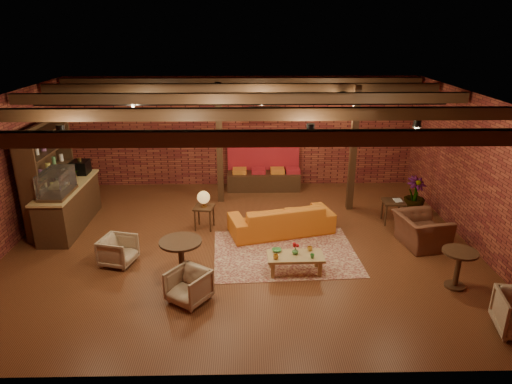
{
  "coord_description": "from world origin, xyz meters",
  "views": [
    {
      "loc": [
        0.13,
        -9.07,
        4.62
      ],
      "look_at": [
        0.31,
        0.2,
        1.15
      ],
      "focal_mm": 32.0,
      "sensor_mm": 36.0,
      "label": 1
    }
  ],
  "objects_px": {
    "coffee_table": "(295,257)",
    "round_table_right": "(459,263)",
    "armchair_b": "(189,285)",
    "round_table_left": "(181,254)",
    "plant_tall": "(419,160)",
    "sofa": "(281,219)",
    "armchair_right": "(422,226)",
    "armchair_a": "(118,249)",
    "side_table_book": "(394,202)",
    "side_table_lamp": "(204,200)"
  },
  "relations": [
    {
      "from": "sofa",
      "to": "round_table_right",
      "type": "height_order",
      "value": "round_table_right"
    },
    {
      "from": "sofa",
      "to": "side_table_lamp",
      "type": "bearing_deg",
      "value": -23.44
    },
    {
      "from": "side_table_lamp",
      "to": "side_table_book",
      "type": "xyz_separation_m",
      "value": [
        4.55,
        0.24,
        -0.19
      ]
    },
    {
      "from": "round_table_right",
      "to": "plant_tall",
      "type": "height_order",
      "value": "plant_tall"
    },
    {
      "from": "round_table_left",
      "to": "coffee_table",
      "type": "bearing_deg",
      "value": 6.65
    },
    {
      "from": "armchair_right",
      "to": "round_table_right",
      "type": "bearing_deg",
      "value": 172.0
    },
    {
      "from": "coffee_table",
      "to": "side_table_lamp",
      "type": "bearing_deg",
      "value": 133.06
    },
    {
      "from": "sofa",
      "to": "side_table_lamp",
      "type": "height_order",
      "value": "side_table_lamp"
    },
    {
      "from": "round_table_left",
      "to": "side_table_book",
      "type": "bearing_deg",
      "value": 28.2
    },
    {
      "from": "coffee_table",
      "to": "round_table_left",
      "type": "xyz_separation_m",
      "value": [
        -2.16,
        -0.25,
        0.23
      ]
    },
    {
      "from": "coffee_table",
      "to": "round_table_right",
      "type": "relative_size",
      "value": 1.49
    },
    {
      "from": "armchair_b",
      "to": "round_table_left",
      "type": "bearing_deg",
      "value": 141.78
    },
    {
      "from": "sofa",
      "to": "armchair_right",
      "type": "height_order",
      "value": "armchair_right"
    },
    {
      "from": "round_table_left",
      "to": "plant_tall",
      "type": "bearing_deg",
      "value": 30.11
    },
    {
      "from": "coffee_table",
      "to": "plant_tall",
      "type": "bearing_deg",
      "value": 41.25
    },
    {
      "from": "armchair_b",
      "to": "plant_tall",
      "type": "height_order",
      "value": "plant_tall"
    },
    {
      "from": "armchair_b",
      "to": "coffee_table",
      "type": "bearing_deg",
      "value": 61.39
    },
    {
      "from": "coffee_table",
      "to": "side_table_lamp",
      "type": "relative_size",
      "value": 1.18
    },
    {
      "from": "armchair_a",
      "to": "armchair_right",
      "type": "relative_size",
      "value": 0.6
    },
    {
      "from": "armchair_b",
      "to": "side_table_book",
      "type": "relative_size",
      "value": 1.1
    },
    {
      "from": "coffee_table",
      "to": "armchair_right",
      "type": "bearing_deg",
      "value": 20.91
    },
    {
      "from": "round_table_left",
      "to": "side_table_book",
      "type": "xyz_separation_m",
      "value": [
        4.77,
        2.56,
        -0.03
      ]
    },
    {
      "from": "round_table_left",
      "to": "armchair_right",
      "type": "bearing_deg",
      "value": 15.01
    },
    {
      "from": "coffee_table",
      "to": "armchair_b",
      "type": "bearing_deg",
      "value": -153.9
    },
    {
      "from": "round_table_left",
      "to": "armchair_b",
      "type": "distance_m",
      "value": 0.77
    },
    {
      "from": "coffee_table",
      "to": "armchair_right",
      "type": "height_order",
      "value": "armchair_right"
    },
    {
      "from": "side_table_lamp",
      "to": "round_table_left",
      "type": "relative_size",
      "value": 1.13
    },
    {
      "from": "sofa",
      "to": "side_table_book",
      "type": "xyz_separation_m",
      "value": [
        2.75,
        0.51,
        0.18
      ]
    },
    {
      "from": "armchair_b",
      "to": "armchair_right",
      "type": "height_order",
      "value": "armchair_right"
    },
    {
      "from": "plant_tall",
      "to": "armchair_right",
      "type": "bearing_deg",
      "value": -104.94
    },
    {
      "from": "coffee_table",
      "to": "round_table_right",
      "type": "bearing_deg",
      "value": -11.39
    },
    {
      "from": "armchair_a",
      "to": "round_table_left",
      "type": "bearing_deg",
      "value": -100.74
    },
    {
      "from": "sofa",
      "to": "round_table_right",
      "type": "relative_size",
      "value": 3.2
    },
    {
      "from": "coffee_table",
      "to": "plant_tall",
      "type": "distance_m",
      "value": 4.6
    },
    {
      "from": "round_table_right",
      "to": "armchair_right",
      "type": "bearing_deg",
      "value": 92.07
    },
    {
      "from": "round_table_left",
      "to": "armchair_b",
      "type": "height_order",
      "value": "round_table_left"
    },
    {
      "from": "side_table_lamp",
      "to": "round_table_left",
      "type": "xyz_separation_m",
      "value": [
        -0.22,
        -2.32,
        -0.15
      ]
    },
    {
      "from": "armchair_b",
      "to": "armchair_right",
      "type": "relative_size",
      "value": 0.6
    },
    {
      "from": "side_table_book",
      "to": "sofa",
      "type": "bearing_deg",
      "value": -169.54
    },
    {
      "from": "coffee_table",
      "to": "round_table_right",
      "type": "height_order",
      "value": "round_table_right"
    },
    {
      "from": "armchair_right",
      "to": "side_table_lamp",
      "type": "bearing_deg",
      "value": 68.44
    },
    {
      "from": "armchair_a",
      "to": "plant_tall",
      "type": "distance_m",
      "value": 7.43
    },
    {
      "from": "armchair_right",
      "to": "plant_tall",
      "type": "relative_size",
      "value": 0.38
    },
    {
      "from": "sofa",
      "to": "side_table_lamp",
      "type": "xyz_separation_m",
      "value": [
        -1.8,
        0.27,
        0.37
      ]
    },
    {
      "from": "armchair_b",
      "to": "plant_tall",
      "type": "relative_size",
      "value": 0.23
    },
    {
      "from": "sofa",
      "to": "round_table_left",
      "type": "bearing_deg",
      "value": 30.47
    },
    {
      "from": "round_table_left",
      "to": "side_table_book",
      "type": "relative_size",
      "value": 1.39
    },
    {
      "from": "armchair_a",
      "to": "coffee_table",
      "type": "bearing_deg",
      "value": -81.8
    },
    {
      "from": "round_table_right",
      "to": "coffee_table",
      "type": "bearing_deg",
      "value": 168.61
    },
    {
      "from": "round_table_right",
      "to": "plant_tall",
      "type": "xyz_separation_m",
      "value": [
        0.43,
        3.54,
        0.92
      ]
    }
  ]
}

